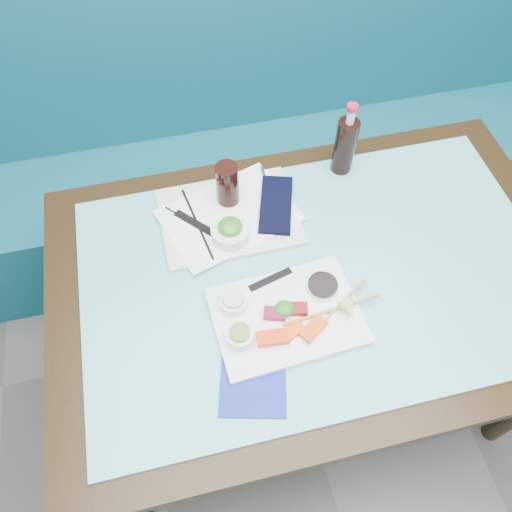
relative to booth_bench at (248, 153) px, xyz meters
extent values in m
cube|color=#0F5161|center=(0.00, -0.07, -0.15)|extent=(3.00, 0.55, 0.45)
cube|color=#0F5161|center=(0.00, 0.15, 0.33)|extent=(3.00, 0.12, 0.95)
cube|color=black|center=(0.00, -0.84, 0.36)|extent=(1.40, 0.90, 0.04)
cylinder|color=black|center=(-0.62, -1.21, -0.02)|extent=(0.06, 0.06, 0.71)
cylinder|color=black|center=(-0.62, -0.47, -0.02)|extent=(0.06, 0.06, 0.71)
cylinder|color=black|center=(0.62, -0.47, -0.02)|extent=(0.06, 0.06, 0.71)
cube|color=#60B4C0|center=(0.00, -0.84, 0.38)|extent=(1.22, 0.76, 0.01)
cube|color=white|center=(-0.11, -0.95, 0.39)|extent=(0.37, 0.28, 0.02)
cube|color=#FF2E0A|center=(-0.16, -1.00, 0.41)|extent=(0.08, 0.04, 0.02)
cube|color=#FF520A|center=(-0.11, -1.00, 0.41)|extent=(0.06, 0.05, 0.01)
cube|color=#F04C09|center=(-0.06, -1.00, 0.41)|extent=(0.08, 0.07, 0.02)
cube|color=maroon|center=(-0.14, -0.94, 0.41)|extent=(0.06, 0.05, 0.02)
cube|color=maroon|center=(-0.09, -0.94, 0.41)|extent=(0.06, 0.04, 0.02)
ellipsoid|color=#207D1C|center=(-0.12, -0.94, 0.42)|extent=(0.05, 0.05, 0.03)
cylinder|color=white|center=(-0.24, -0.98, 0.42)|extent=(0.09, 0.09, 0.03)
cylinder|color=olive|center=(-0.24, -0.98, 0.44)|extent=(0.05, 0.05, 0.01)
cylinder|color=white|center=(-0.23, -0.89, 0.42)|extent=(0.09, 0.09, 0.03)
cylinder|color=beige|center=(-0.23, -0.89, 0.44)|extent=(0.06, 0.06, 0.01)
cylinder|color=white|center=(-0.01, -0.90, 0.41)|extent=(0.09, 0.09, 0.02)
cylinder|color=black|center=(-0.01, -0.90, 0.42)|extent=(0.10, 0.10, 0.01)
cone|color=#E3E76D|center=(0.03, -0.98, 0.42)|extent=(0.05, 0.04, 0.05)
cube|color=black|center=(-0.13, -0.84, 0.40)|extent=(0.12, 0.05, 0.00)
cylinder|color=#A4854D|center=(0.00, -0.96, 0.41)|extent=(0.25, 0.03, 0.01)
cylinder|color=#AC7951|center=(0.01, -0.96, 0.41)|extent=(0.20, 0.13, 0.01)
cube|color=silver|center=(-0.19, -0.61, 0.39)|extent=(0.38, 0.29, 0.01)
cube|color=white|center=(-0.19, -0.61, 0.40)|extent=(0.41, 0.35, 0.00)
cylinder|color=white|center=(-0.20, -0.69, 0.42)|extent=(0.13, 0.13, 0.04)
ellipsoid|color=#32801D|center=(-0.20, -0.69, 0.44)|extent=(0.08, 0.08, 0.03)
cylinder|color=black|center=(-0.18, -0.56, 0.46)|extent=(0.07, 0.07, 0.13)
cube|color=black|center=(-0.05, -0.61, 0.41)|extent=(0.14, 0.22, 0.02)
cylinder|color=silver|center=(-0.06, -0.51, 0.40)|extent=(0.01, 0.09, 0.01)
cylinder|color=black|center=(-0.29, -0.62, 0.40)|extent=(0.14, 0.16, 0.01)
cylinder|color=black|center=(-0.28, -0.62, 0.40)|extent=(0.05, 0.26, 0.01)
cube|color=black|center=(-0.28, -0.62, 0.40)|extent=(0.11, 0.12, 0.00)
cylinder|color=black|center=(0.18, -0.50, 0.47)|extent=(0.08, 0.08, 0.18)
cylinder|color=silver|center=(0.18, -0.50, 0.58)|extent=(0.03, 0.03, 0.04)
cylinder|color=red|center=(0.18, -0.50, 0.61)|extent=(0.04, 0.04, 0.01)
cube|color=#1B2B99|center=(-0.23, -1.09, 0.39)|extent=(0.18, 0.18, 0.01)
camera|label=1|loc=(-0.31, -1.47, 1.49)|focal=35.00mm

